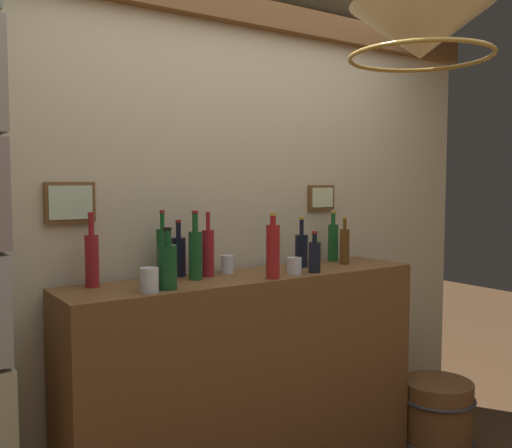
% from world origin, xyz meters
% --- Properties ---
extents(panelled_rear_partition, '(3.57, 0.15, 2.66)m').
position_xyz_m(panelled_rear_partition, '(-0.00, 1.10, 1.40)').
color(panelled_rear_partition, beige).
rests_on(panelled_rear_partition, ground).
extents(bar_shelf_unit, '(1.83, 0.40, 1.12)m').
position_xyz_m(bar_shelf_unit, '(0.00, 0.82, 0.56)').
color(bar_shelf_unit, brown).
rests_on(bar_shelf_unit, ground).
extents(liquor_bottle_rye, '(0.06, 0.06, 0.21)m').
position_xyz_m(liquor_bottle_rye, '(0.31, 0.70, 1.20)').
color(liquor_bottle_rye, black).
rests_on(liquor_bottle_rye, bar_shelf_unit).
extents(liquor_bottle_rum, '(0.05, 0.05, 0.26)m').
position_xyz_m(liquor_bottle_rum, '(0.62, 0.83, 1.22)').
color(liquor_bottle_rum, brown).
rests_on(liquor_bottle_rum, bar_shelf_unit).
extents(liquor_bottle_port, '(0.08, 0.08, 0.26)m').
position_xyz_m(liquor_bottle_port, '(-0.49, 0.71, 1.22)').
color(liquor_bottle_port, '#184D24').
rests_on(liquor_bottle_port, bar_shelf_unit).
extents(liquor_bottle_scotch, '(0.06, 0.06, 0.29)m').
position_xyz_m(liquor_bottle_scotch, '(0.66, 0.95, 1.23)').
color(liquor_bottle_scotch, '#195322').
rests_on(liquor_bottle_scotch, bar_shelf_unit).
extents(liquor_bottle_mezcal, '(0.06, 0.06, 0.32)m').
position_xyz_m(liquor_bottle_mezcal, '(-0.28, 0.85, 1.24)').
color(liquor_bottle_mezcal, '#1A5325').
rests_on(liquor_bottle_mezcal, bar_shelf_unit).
extents(liquor_bottle_brandy, '(0.06, 0.06, 0.30)m').
position_xyz_m(liquor_bottle_brandy, '(0.03, 0.68, 1.25)').
color(liquor_bottle_brandy, '#A52021').
rests_on(liquor_bottle_brandy, bar_shelf_unit).
extents(liquor_bottle_sherry, '(0.07, 0.07, 0.27)m').
position_xyz_m(liquor_bottle_sherry, '(-0.30, 0.98, 1.22)').
color(liquor_bottle_sherry, black).
rests_on(liquor_bottle_sherry, bar_shelf_unit).
extents(liquor_bottle_vermouth, '(0.06, 0.06, 0.32)m').
position_xyz_m(liquor_bottle_vermouth, '(-0.73, 0.93, 1.24)').
color(liquor_bottle_vermouth, maroon).
rests_on(liquor_bottle_vermouth, bar_shelf_unit).
extents(liquor_bottle_gin, '(0.06, 0.06, 0.32)m').
position_xyz_m(liquor_bottle_gin, '(-0.40, 0.95, 1.24)').
color(liquor_bottle_gin, '#185524').
rests_on(liquor_bottle_gin, bar_shelf_unit).
extents(liquor_bottle_amaro, '(0.06, 0.06, 0.31)m').
position_xyz_m(liquor_bottle_amaro, '(-0.19, 0.90, 1.24)').
color(liquor_bottle_amaro, maroon).
rests_on(liquor_bottle_amaro, bar_shelf_unit).
extents(liquor_bottle_vodka, '(0.07, 0.07, 0.26)m').
position_xyz_m(liquor_bottle_vodka, '(0.37, 0.88, 1.21)').
color(liquor_bottle_vodka, black).
rests_on(liquor_bottle_vodka, bar_shelf_unit).
extents(glass_tumbler_rocks, '(0.06, 0.06, 0.09)m').
position_xyz_m(glass_tumbler_rocks, '(-0.06, 0.93, 1.16)').
color(glass_tumbler_rocks, silver).
rests_on(glass_tumbler_rocks, bar_shelf_unit).
extents(glass_tumbler_highball, '(0.08, 0.08, 0.10)m').
position_xyz_m(glass_tumbler_highball, '(-0.58, 0.69, 1.17)').
color(glass_tumbler_highball, silver).
rests_on(glass_tumbler_highball, bar_shelf_unit).
extents(glass_tumbler_shot, '(0.07, 0.07, 0.08)m').
position_xyz_m(glass_tumbler_shot, '(0.19, 0.72, 1.16)').
color(glass_tumbler_shot, silver).
rests_on(glass_tumbler_shot, bar_shelf_unit).
extents(pendant_lamp, '(0.51, 0.51, 0.47)m').
position_xyz_m(pendant_lamp, '(0.15, -0.05, 2.09)').
color(pendant_lamp, beige).
extents(wooden_barrel, '(0.42, 0.42, 0.44)m').
position_xyz_m(wooden_barrel, '(1.12, 0.58, 0.22)').
color(wooden_barrel, brown).
rests_on(wooden_barrel, ground).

